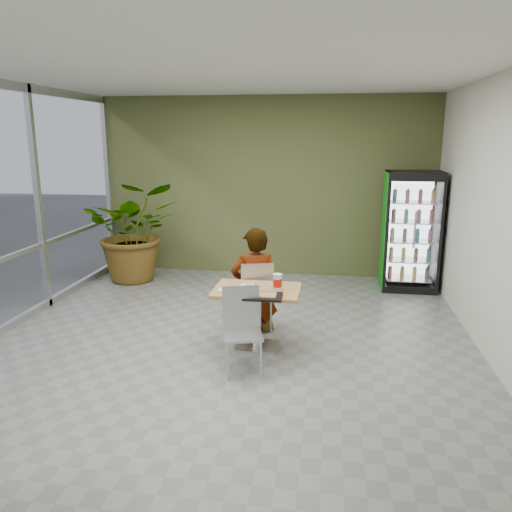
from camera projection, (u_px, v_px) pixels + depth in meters
The scene contains 12 objects.
ground at pixel (227, 349), 6.00m from camera, with size 7.00×7.00×0.00m, color gray.
room_envelope at pixel (225, 218), 5.62m from camera, with size 6.00×7.00×3.20m, color silver, non-canonical shape.
dining_table at pixel (257, 306), 5.92m from camera, with size 1.02×0.73×0.75m.
chair_far at pixel (256, 291), 6.45m from camera, with size 0.52×0.53×0.94m.
chair_near at pixel (242, 322), 5.40m from camera, with size 0.50×0.51×0.92m.
seated_woman at pixel (254, 291), 6.50m from camera, with size 0.62×0.40×1.67m, color black.
pizza_plate at pixel (249, 285), 5.98m from camera, with size 0.28×0.21×0.03m.
soda_cup at pixel (278, 282), 5.82m from camera, with size 0.11×0.11×0.19m.
napkin_stack at pixel (225, 290), 5.78m from camera, with size 0.15×0.15×0.02m, color silver.
cafeteria_tray at pixel (263, 296), 5.55m from camera, with size 0.43×0.31×0.02m, color black.
beverage_fridge at pixel (411, 231), 8.18m from camera, with size 0.90×0.69×1.95m.
potted_plant at pixel (134, 231), 8.73m from camera, with size 1.58×1.37×1.76m, color #276228.
Camera 1 is at (1.16, -5.46, 2.50)m, focal length 35.00 mm.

